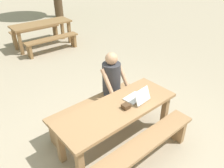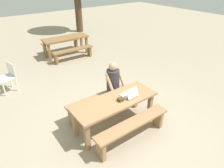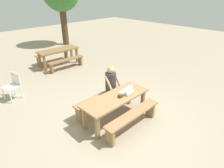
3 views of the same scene
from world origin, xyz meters
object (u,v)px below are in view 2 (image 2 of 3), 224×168
person_seated (114,82)px  plastic_chair (8,76)px  laptop (129,94)px  picnic_table_front (115,104)px  small_pouch (120,100)px  picnic_table_mid (66,40)px

person_seated → plastic_chair: bearing=127.6°
laptop → picnic_table_front: bearing=-14.9°
person_seated → picnic_table_front: bearing=-125.0°
small_pouch → picnic_table_mid: 4.97m
picnic_table_front → picnic_table_mid: size_ratio=1.04×
picnic_table_front → laptop: size_ratio=5.82×
picnic_table_mid → laptop: bearing=-96.6°
person_seated → plastic_chair: (-1.95, 2.54, -0.29)m
laptop → person_seated: 0.63m
small_pouch → plastic_chair: (-1.63, 3.20, -0.27)m
laptop → person_seated: (0.04, 0.63, 0.00)m
laptop → plastic_chair: (-1.91, 3.17, -0.29)m
laptop → picnic_table_mid: size_ratio=0.18×
plastic_chair → picnic_table_mid: (2.63, 1.67, 0.17)m
picnic_table_front → small_pouch: small_pouch is taller
laptop → plastic_chair: size_ratio=0.39×
plastic_chair → small_pouch: bearing=13.5°
picnic_table_mid → person_seated: bearing=-97.4°
laptop → person_seated: bearing=-97.9°
plastic_chair → picnic_table_mid: 3.12m
picnic_table_front → picnic_table_mid: bearing=77.3°
picnic_table_mid → plastic_chair: bearing=-145.8°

